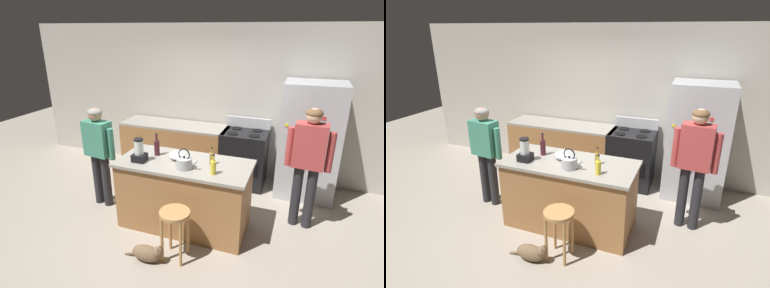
# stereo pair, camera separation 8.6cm
# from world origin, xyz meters

# --- Properties ---
(ground_plane) EXTENTS (14.00, 14.00, 0.00)m
(ground_plane) POSITION_xyz_m (0.00, 0.00, 0.00)
(ground_plane) COLOR #9E9384
(back_wall) EXTENTS (8.00, 0.10, 2.70)m
(back_wall) POSITION_xyz_m (0.00, 1.95, 1.35)
(back_wall) COLOR #BCB7AD
(back_wall) RESTS_ON ground_plane
(kitchen_island) EXTENTS (1.77, 0.82, 0.96)m
(kitchen_island) POSITION_xyz_m (0.00, 0.00, 0.48)
(kitchen_island) COLOR #9E6B3D
(kitchen_island) RESTS_ON ground_plane
(back_counter_run) EXTENTS (2.00, 0.64, 0.96)m
(back_counter_run) POSITION_xyz_m (-0.80, 1.55, 0.48)
(back_counter_run) COLOR #9E6B3D
(back_counter_run) RESTS_ON ground_plane
(refrigerator) EXTENTS (0.90, 0.73, 1.86)m
(refrigerator) POSITION_xyz_m (1.53, 1.50, 0.93)
(refrigerator) COLOR #B7BABF
(refrigerator) RESTS_ON ground_plane
(stove_range) EXTENTS (0.76, 0.65, 1.14)m
(stove_range) POSITION_xyz_m (0.51, 1.52, 0.49)
(stove_range) COLOR black
(stove_range) RESTS_ON ground_plane
(person_by_island_left) EXTENTS (0.60, 0.26, 1.55)m
(person_by_island_left) POSITION_xyz_m (-1.40, 0.08, 0.94)
(person_by_island_left) COLOR #26262B
(person_by_island_left) RESTS_ON ground_plane
(person_by_sink_right) EXTENTS (0.60, 0.26, 1.69)m
(person_by_sink_right) POSITION_xyz_m (1.52, 0.56, 1.02)
(person_by_sink_right) COLOR #26262B
(person_by_sink_right) RESTS_ON ground_plane
(bar_stool) EXTENTS (0.36, 0.36, 0.64)m
(bar_stool) POSITION_xyz_m (0.15, -0.67, 0.50)
(bar_stool) COLOR #B7844C
(bar_stool) RESTS_ON ground_plane
(cat) EXTENTS (0.52, 0.18, 0.26)m
(cat) POSITION_xyz_m (-0.14, -0.84, 0.11)
(cat) COLOR brown
(cat) RESTS_ON ground_plane
(blender_appliance) EXTENTS (0.17, 0.17, 0.31)m
(blender_appliance) POSITION_xyz_m (-0.56, -0.17, 1.09)
(blender_appliance) COLOR black
(blender_appliance) RESTS_ON kitchen_island
(bottle_soda) EXTENTS (0.07, 0.07, 0.26)m
(bottle_soda) POSITION_xyz_m (0.46, -0.20, 1.05)
(bottle_soda) COLOR yellow
(bottle_soda) RESTS_ON kitchen_island
(bottle_wine) EXTENTS (0.08, 0.08, 0.32)m
(bottle_wine) POSITION_xyz_m (-0.44, 0.10, 1.07)
(bottle_wine) COLOR #471923
(bottle_wine) RESTS_ON kitchen_island
(bottle_vinegar) EXTENTS (0.06, 0.06, 0.24)m
(bottle_vinegar) POSITION_xyz_m (0.36, 0.07, 1.04)
(bottle_vinegar) COLOR olive
(bottle_vinegar) RESTS_ON kitchen_island
(mixing_bowl) EXTENTS (0.24, 0.24, 0.11)m
(mixing_bowl) POSITION_xyz_m (-0.12, 0.07, 1.01)
(mixing_bowl) COLOR white
(mixing_bowl) RESTS_ON kitchen_island
(tea_kettle) EXTENTS (0.28, 0.20, 0.27)m
(tea_kettle) POSITION_xyz_m (0.07, -0.18, 1.04)
(tea_kettle) COLOR #B7BABF
(tea_kettle) RESTS_ON kitchen_island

